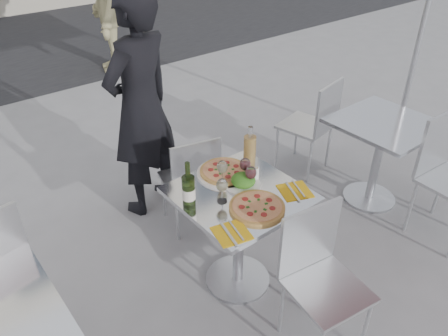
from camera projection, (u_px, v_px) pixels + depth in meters
ground at (238, 280)px, 3.03m from camera, size 80.00×80.00×0.00m
main_table at (239, 220)px, 2.73m from camera, size 0.72×0.72×0.75m
side_table_right at (380, 145)px, 3.52m from camera, size 0.72×0.72×0.75m
chair_far at (192, 177)px, 3.22m from camera, size 0.46×0.47×0.83m
chair_near at (319, 269)px, 2.41m from camera, size 0.45×0.46×0.87m
side_chair_rfar at (315, 120)px, 3.89m from camera, size 0.49×0.50×0.91m
side_chair_rnear at (447, 167)px, 3.18m from camera, size 0.46×0.48×0.96m
woman_diner at (141, 107)px, 3.28m from camera, size 0.75×0.61×1.79m
pedestrian_b at (101, 1)px, 5.96m from camera, size 1.08×1.41×1.93m
pizza_near at (257, 207)px, 2.48m from camera, size 0.32×0.32×0.02m
pizza_far at (224, 172)px, 2.78m from camera, size 0.35×0.35×0.03m
salad_plate at (243, 181)px, 2.65m from camera, size 0.22×0.22×0.09m
wine_bottle at (189, 190)px, 2.45m from camera, size 0.07×0.07×0.29m
carafe at (250, 151)px, 2.80m from camera, size 0.08×0.08×0.29m
sugar_shaker at (254, 172)px, 2.71m from camera, size 0.06×0.06×0.11m
wineglass_white_a at (222, 186)px, 2.49m from camera, size 0.07×0.07×0.16m
wineglass_white_b at (222, 168)px, 2.65m from camera, size 0.07×0.07×0.16m
wineglass_red_a at (251, 174)px, 2.59m from camera, size 0.07×0.07×0.16m
wineglass_red_b at (245, 165)px, 2.67m from camera, size 0.07×0.07×0.16m
napkin_left at (232, 233)px, 2.31m from camera, size 0.22×0.22×0.01m
napkin_right at (295, 191)px, 2.63m from camera, size 0.23×0.23×0.01m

